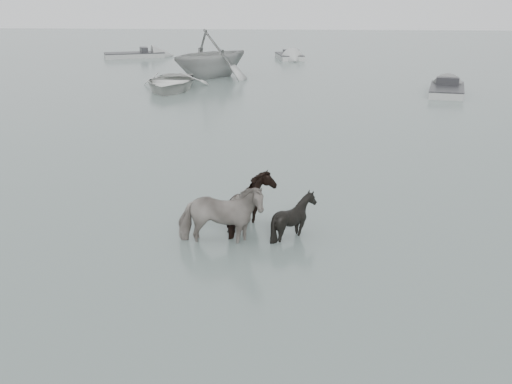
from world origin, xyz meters
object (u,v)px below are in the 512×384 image
rowboat_lead (170,80)px  pony_black (294,211)px  pony_dark (253,198)px  pony_pinto (220,209)px

rowboat_lead → pony_black: bearing=-71.7°
pony_black → rowboat_lead: size_ratio=0.23×
pony_dark → pony_pinto: bearing=140.1°
pony_black → rowboat_lead: bearing=15.0°
pony_dark → rowboat_lead: pony_dark is taller
rowboat_lead → pony_pinto: bearing=-76.1°
pony_pinto → pony_black: bearing=-71.8°
pony_pinto → pony_black: 1.64m
pony_pinto → pony_dark: size_ratio=1.30×
rowboat_lead → pony_dark: bearing=-73.8°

